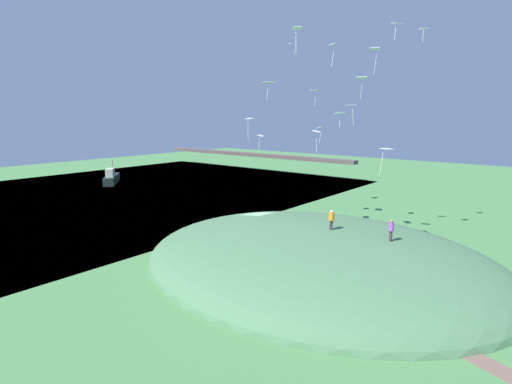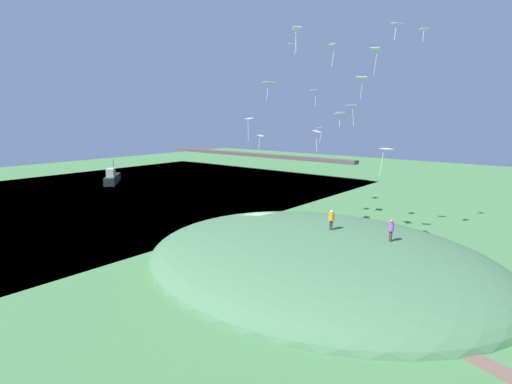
{
  "view_description": "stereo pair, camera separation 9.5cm",
  "coord_description": "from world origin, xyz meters",
  "px_view_note": "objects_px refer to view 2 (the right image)",
  "views": [
    {
      "loc": [
        23.8,
        -29.38,
        11.53
      ],
      "look_at": [
        2.2,
        -2.86,
        5.1
      ],
      "focal_mm": 28.3,
      "sensor_mm": 36.0,
      "label": 1
    },
    {
      "loc": [
        23.87,
        -29.32,
        11.53
      ],
      "look_at": [
        2.2,
        -2.86,
        5.1
      ],
      "focal_mm": 28.3,
      "sensor_mm": 36.0,
      "label": 2
    }
  ],
  "objects_px": {
    "kite_2": "(340,114)",
    "kite_9": "(268,83)",
    "kite_15": "(375,51)",
    "kite_4": "(315,91)",
    "kite_11": "(261,136)",
    "kite_8": "(361,79)",
    "kite_14": "(321,128)",
    "person_watching_kites": "(331,218)",
    "kite_10": "(386,150)",
    "kite_5": "(249,120)",
    "kite_7": "(351,106)",
    "kite_12": "(333,46)",
    "kite_0": "(297,31)",
    "kite_6": "(397,24)",
    "kite_1": "(294,44)",
    "kite_3": "(317,132)",
    "boat_on_lake": "(112,178)",
    "person_walking_path": "(391,228)"
  },
  "relations": [
    {
      "from": "kite_0",
      "to": "kite_10",
      "type": "bearing_deg",
      "value": 61.79
    },
    {
      "from": "kite_9",
      "to": "kite_10",
      "type": "distance_m",
      "value": 11.52
    },
    {
      "from": "kite_0",
      "to": "kite_15",
      "type": "bearing_deg",
      "value": 74.56
    },
    {
      "from": "kite_1",
      "to": "kite_9",
      "type": "relative_size",
      "value": 1.01
    },
    {
      "from": "boat_on_lake",
      "to": "kite_6",
      "type": "bearing_deg",
      "value": 33.99
    },
    {
      "from": "kite_2",
      "to": "kite_6",
      "type": "distance_m",
      "value": 8.1
    },
    {
      "from": "kite_1",
      "to": "kite_12",
      "type": "height_order",
      "value": "kite_1"
    },
    {
      "from": "person_walking_path",
      "to": "kite_3",
      "type": "distance_m",
      "value": 13.73
    },
    {
      "from": "kite_9",
      "to": "kite_15",
      "type": "height_order",
      "value": "kite_15"
    },
    {
      "from": "kite_2",
      "to": "kite_6",
      "type": "height_order",
      "value": "kite_6"
    },
    {
      "from": "kite_2",
      "to": "kite_12",
      "type": "bearing_deg",
      "value": 129.02
    },
    {
      "from": "kite_7",
      "to": "kite_14",
      "type": "xyz_separation_m",
      "value": [
        -6.1,
        5.4,
        -2.16
      ]
    },
    {
      "from": "person_watching_kites",
      "to": "kite_10",
      "type": "xyz_separation_m",
      "value": [
        1.52,
        6.28,
        4.89
      ]
    },
    {
      "from": "kite_9",
      "to": "kite_12",
      "type": "relative_size",
      "value": 0.7
    },
    {
      "from": "person_walking_path",
      "to": "kite_6",
      "type": "xyz_separation_m",
      "value": [
        -2.38,
        4.99,
        14.9
      ]
    },
    {
      "from": "person_watching_kites",
      "to": "kite_15",
      "type": "distance_m",
      "value": 14.9
    },
    {
      "from": "kite_2",
      "to": "kite_9",
      "type": "height_order",
      "value": "kite_9"
    },
    {
      "from": "person_watching_kites",
      "to": "kite_5",
      "type": "bearing_deg",
      "value": 135.91
    },
    {
      "from": "kite_3",
      "to": "kite_11",
      "type": "distance_m",
      "value": 6.44
    },
    {
      "from": "boat_on_lake",
      "to": "kite_11",
      "type": "bearing_deg",
      "value": 26.52
    },
    {
      "from": "kite_8",
      "to": "kite_14",
      "type": "relative_size",
      "value": 0.99
    },
    {
      "from": "kite_8",
      "to": "kite_14",
      "type": "xyz_separation_m",
      "value": [
        -7.56,
        6.72,
        -4.25
      ]
    },
    {
      "from": "kite_0",
      "to": "kite_14",
      "type": "xyz_separation_m",
      "value": [
        -5.18,
        12.68,
        -7.36
      ]
    },
    {
      "from": "kite_4",
      "to": "kite_11",
      "type": "distance_m",
      "value": 8.5
    },
    {
      "from": "person_watching_kites",
      "to": "kite_15",
      "type": "relative_size",
      "value": 0.72
    },
    {
      "from": "kite_3",
      "to": "kite_12",
      "type": "distance_m",
      "value": 8.0
    },
    {
      "from": "kite_15",
      "to": "kite_11",
      "type": "bearing_deg",
      "value": -142.71
    },
    {
      "from": "kite_3",
      "to": "kite_15",
      "type": "bearing_deg",
      "value": -2.33
    },
    {
      "from": "kite_4",
      "to": "kite_11",
      "type": "xyz_separation_m",
      "value": [
        -1.06,
        -7.28,
        -4.26
      ]
    },
    {
      "from": "kite_5",
      "to": "kite_15",
      "type": "distance_m",
      "value": 12.99
    },
    {
      "from": "kite_9",
      "to": "kite_14",
      "type": "xyz_separation_m",
      "value": [
        -2.92,
        13.07,
        -3.76
      ]
    },
    {
      "from": "kite_6",
      "to": "kite_12",
      "type": "relative_size",
      "value": 0.68
    },
    {
      "from": "kite_15",
      "to": "person_watching_kites",
      "type": "bearing_deg",
      "value": -87.95
    },
    {
      "from": "person_walking_path",
      "to": "kite_6",
      "type": "distance_m",
      "value": 15.89
    },
    {
      "from": "kite_8",
      "to": "kite_10",
      "type": "distance_m",
      "value": 6.24
    },
    {
      "from": "kite_5",
      "to": "kite_11",
      "type": "relative_size",
      "value": 1.67
    },
    {
      "from": "person_watching_kites",
      "to": "kite_4",
      "type": "bearing_deg",
      "value": 102.92
    },
    {
      "from": "kite_0",
      "to": "kite_8",
      "type": "xyz_separation_m",
      "value": [
        2.38,
        5.96,
        -3.11
      ]
    },
    {
      "from": "kite_5",
      "to": "kite_7",
      "type": "xyz_separation_m",
      "value": [
        9.71,
        2.22,
        1.25
      ]
    },
    {
      "from": "kite_12",
      "to": "kite_6",
      "type": "bearing_deg",
      "value": -1.9
    },
    {
      "from": "kite_6",
      "to": "kite_11",
      "type": "relative_size",
      "value": 1.0
    },
    {
      "from": "kite_12",
      "to": "kite_10",
      "type": "bearing_deg",
      "value": 4.25
    },
    {
      "from": "kite_1",
      "to": "kite_8",
      "type": "distance_m",
      "value": 13.35
    },
    {
      "from": "kite_2",
      "to": "kite_15",
      "type": "bearing_deg",
      "value": 79.68
    },
    {
      "from": "kite_12",
      "to": "kite_5",
      "type": "bearing_deg",
      "value": -164.06
    },
    {
      "from": "kite_6",
      "to": "kite_11",
      "type": "bearing_deg",
      "value": -155.76
    },
    {
      "from": "kite_0",
      "to": "kite_15",
      "type": "distance_m",
      "value": 8.78
    },
    {
      "from": "kite_2",
      "to": "kite_3",
      "type": "height_order",
      "value": "kite_2"
    },
    {
      "from": "kite_7",
      "to": "kite_8",
      "type": "relative_size",
      "value": 1.01
    },
    {
      "from": "kite_3",
      "to": "kite_6",
      "type": "height_order",
      "value": "kite_6"
    }
  ]
}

